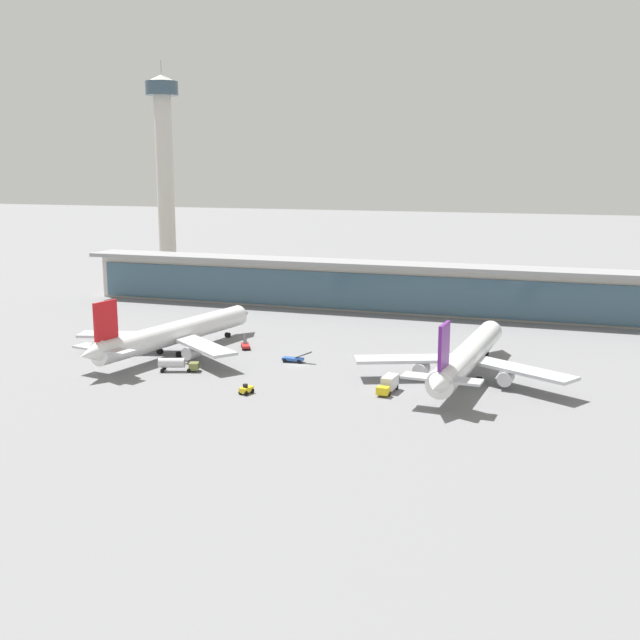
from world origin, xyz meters
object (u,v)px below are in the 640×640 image
at_px(service_truck_near_nose_yellow, 388,384).
at_px(control_tower, 165,164).
at_px(airliner_centre_stand, 467,356).
at_px(service_truck_on_taxiway_olive, 177,364).
at_px(service_truck_under_wing_blue, 294,359).
at_px(airliner_left_stand, 173,334).
at_px(service_truck_at_far_stand_red, 245,345).
at_px(service_truck_by_tail_grey, 140,345).
at_px(service_truck_mid_apron_yellow, 246,389).

height_order(service_truck_near_nose_yellow, control_tower, control_tower).
relative_size(airliner_centre_stand, service_truck_on_taxiway_olive, 6.72).
bearing_deg(service_truck_under_wing_blue, service_truck_on_taxiway_olive, -143.61).
xyz_separation_m(airliner_left_stand, service_truck_at_far_stand_red, (13.54, 11.01, -4.19)).
bearing_deg(service_truck_by_tail_grey, control_tower, 116.17).
height_order(service_truck_near_nose_yellow, service_truck_at_far_stand_red, service_truck_near_nose_yellow).
relative_size(service_truck_mid_apron_yellow, service_truck_at_far_stand_red, 0.48).
bearing_deg(service_truck_under_wing_blue, service_truck_near_nose_yellow, -31.98).
distance_m(service_truck_under_wing_blue, service_truck_on_taxiway_olive, 26.29).
relative_size(service_truck_under_wing_blue, service_truck_mid_apron_yellow, 2.14).
relative_size(service_truck_near_nose_yellow, service_truck_by_tail_grey, 1.08).
relative_size(airliner_centre_stand, control_tower, 0.73).
distance_m(airliner_centre_stand, service_truck_under_wing_blue, 39.38).
height_order(service_truck_by_tail_grey, control_tower, control_tower).
bearing_deg(service_truck_under_wing_blue, service_truck_by_tail_grey, 178.25).
xyz_separation_m(airliner_centre_stand, service_truck_at_far_stand_red, (-55.17, 11.00, -4.19)).
relative_size(airliner_left_stand, service_truck_at_far_stand_red, 8.93).
distance_m(service_truck_under_wing_blue, service_truck_at_far_stand_red, 18.44).
height_order(service_truck_mid_apron_yellow, control_tower, control_tower).
distance_m(service_truck_mid_apron_yellow, control_tower, 163.80).
height_order(service_truck_by_tail_grey, service_truck_at_far_stand_red, same).
height_order(airliner_left_stand, service_truck_under_wing_blue, airliner_left_stand).
height_order(service_truck_under_wing_blue, control_tower, control_tower).
distance_m(service_truck_by_tail_grey, service_truck_at_far_stand_red, 25.72).
bearing_deg(service_truck_near_nose_yellow, airliner_left_stand, 165.61).
xyz_separation_m(service_truck_near_nose_yellow, service_truck_under_wing_blue, (-25.93, 16.19, -0.88)).
bearing_deg(airliner_left_stand, service_truck_mid_apron_yellow, -39.38).
relative_size(service_truck_mid_apron_yellow, control_tower, 0.04).
xyz_separation_m(service_truck_on_taxiway_olive, service_truck_at_far_stand_red, (5.09, 24.66, -0.90)).
bearing_deg(service_truck_at_far_stand_red, service_truck_on_taxiway_olive, -101.67).
distance_m(service_truck_mid_apron_yellow, service_truck_on_taxiway_olive, 23.70).
distance_m(service_truck_on_taxiway_olive, control_tower, 143.98).
bearing_deg(service_truck_mid_apron_yellow, airliner_left_stand, 140.62).
xyz_separation_m(service_truck_under_wing_blue, service_truck_mid_apron_yellow, (0.01, -26.24, 0.07)).
height_order(service_truck_under_wing_blue, service_truck_by_tail_grey, same).
distance_m(airliner_left_stand, service_truck_near_nose_yellow, 57.42).
xyz_separation_m(airliner_centre_stand, service_truck_mid_apron_yellow, (-39.11, -24.31, -4.12)).
bearing_deg(service_truck_by_tail_grey, airliner_left_stand, -16.18).
xyz_separation_m(service_truck_near_nose_yellow, control_tower, (-116.54, 119.30, 42.65)).
relative_size(service_truck_under_wing_blue, service_truck_by_tail_grey, 0.99).
distance_m(airliner_centre_stand, service_truck_on_taxiway_olive, 61.88).
distance_m(service_truck_mid_apron_yellow, service_truck_by_tail_grey, 48.99).
bearing_deg(service_truck_by_tail_grey, service_truck_mid_apron_yellow, -34.11).
relative_size(airliner_centre_stand, service_truck_near_nose_yellow, 7.98).
xyz_separation_m(service_truck_under_wing_blue, service_truck_by_tail_grey, (-40.55, 1.24, 0.00)).
bearing_deg(service_truck_mid_apron_yellow, control_tower, 125.01).
distance_m(service_truck_at_far_stand_red, control_tower, 127.66).
height_order(service_truck_near_nose_yellow, service_truck_under_wing_blue, service_truck_near_nose_yellow).
bearing_deg(service_truck_near_nose_yellow, control_tower, 134.33).
xyz_separation_m(service_truck_under_wing_blue, service_truck_at_far_stand_red, (-16.06, 9.07, 0.00)).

